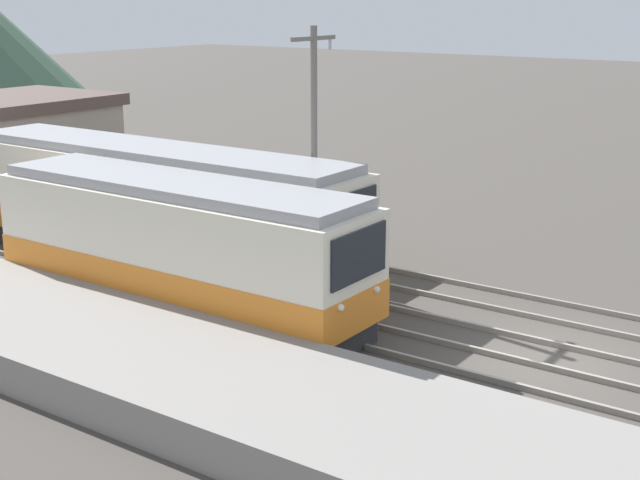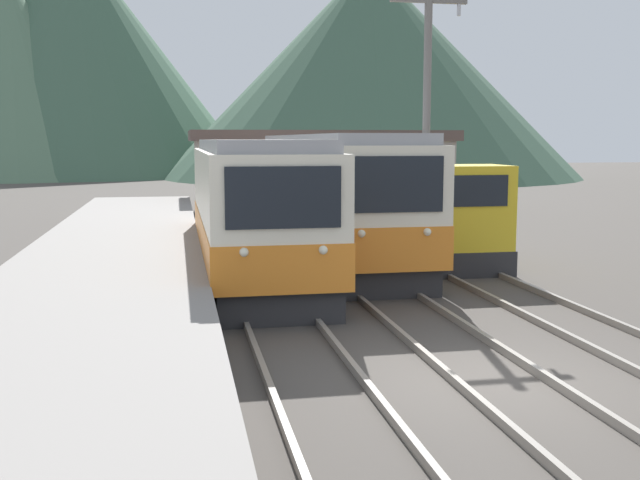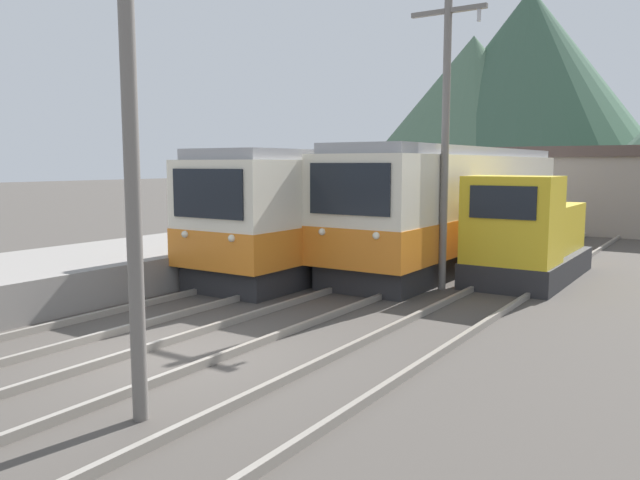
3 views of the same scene
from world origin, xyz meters
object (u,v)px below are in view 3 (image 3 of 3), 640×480
object	(u,v)px
commuter_train_left	(331,214)
shunting_locomotive	(528,238)
commuter_train_center	(458,209)
catenary_mast_near	(130,102)
catenary_mast_mid	(446,134)

from	to	relation	value
commuter_train_left	shunting_locomotive	world-z (taller)	commuter_train_left
commuter_train_left	shunting_locomotive	bearing A→B (deg)	12.81
commuter_train_center	commuter_train_left	bearing A→B (deg)	-127.21
catenary_mast_near	commuter_train_center	bearing A→B (deg)	95.69
shunting_locomotive	catenary_mast_near	size ratio (longest dim) A/B	0.75
commuter_train_left	catenary_mast_mid	distance (m)	5.08
commuter_train_left	catenary_mast_mid	xyz separation A→B (m)	(4.31, -1.31, 2.35)
commuter_train_left	catenary_mast_near	bearing A→B (deg)	-69.38
catenary_mast_near	shunting_locomotive	bearing A→B (deg)	83.33
shunting_locomotive	catenary_mast_near	distance (m)	13.17
commuter_train_left	catenary_mast_near	distance (m)	12.46
commuter_train_center	catenary_mast_near	xyz separation A→B (m)	(1.51, -15.14, 2.29)
commuter_train_center	catenary_mast_mid	bearing A→B (deg)	-73.20
commuter_train_left	commuter_train_center	bearing A→B (deg)	52.79
commuter_train_center	catenary_mast_near	world-z (taller)	catenary_mast_near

